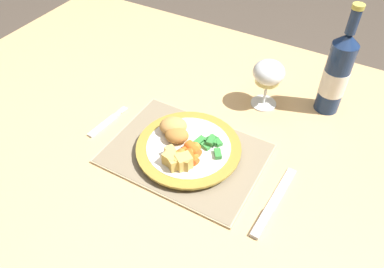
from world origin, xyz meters
The scene contains 11 objects.
dining_table centered at (0.00, 0.00, 0.67)m, with size 1.57×1.02×0.74m.
placemat centered at (-0.01, -0.05, 0.74)m, with size 0.34×0.25×0.01m.
dinner_plate centered at (-0.01, -0.05, 0.76)m, with size 0.23×0.23×0.02m.
breaded_croquettes centered at (-0.05, -0.03, 0.78)m, with size 0.09×0.09×0.04m.
green_beans_pile centered at (0.03, -0.02, 0.77)m, with size 0.08×0.06×0.02m.
glazed_carrots centered at (0.01, -0.08, 0.78)m, with size 0.05×0.08×0.02m.
fork centered at (-0.24, -0.06, 0.74)m, with size 0.03×0.13×0.01m.
table_knife centered at (0.20, -0.09, 0.74)m, with size 0.03×0.20×0.01m.
wine_glass centered at (0.07, 0.20, 0.83)m, with size 0.08×0.08×0.13m.
bottle centered at (0.22, 0.26, 0.85)m, with size 0.06×0.06×0.28m.
roast_potatoes centered at (0.00, -0.11, 0.78)m, with size 0.07×0.05×0.03m.
Camera 1 is at (0.28, -0.54, 1.37)m, focal length 35.00 mm.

